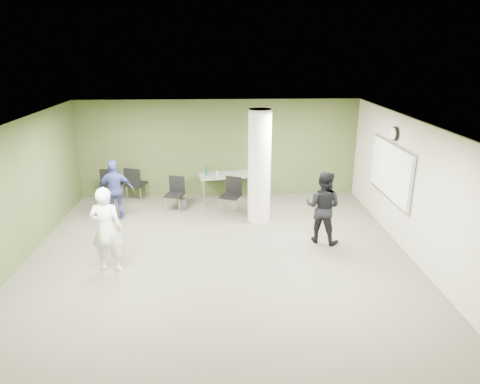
{
  "coord_description": "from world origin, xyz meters",
  "views": [
    {
      "loc": [
        0.07,
        -8.02,
        4.18
      ],
      "look_at": [
        0.48,
        1.0,
        1.1
      ],
      "focal_mm": 32.0,
      "sensor_mm": 36.0,
      "label": 1
    }
  ],
  "objects_px": {
    "chair_back_left": "(111,182)",
    "man_blue": "(115,190)",
    "woman_white": "(107,230)",
    "folding_table": "(227,176)",
    "man_black": "(323,207)"
  },
  "relations": [
    {
      "from": "chair_back_left",
      "to": "man_blue",
      "type": "bearing_deg",
      "value": 117.51
    },
    {
      "from": "woman_white",
      "to": "chair_back_left",
      "type": "bearing_deg",
      "value": -73.57
    },
    {
      "from": "woman_white",
      "to": "man_blue",
      "type": "bearing_deg",
      "value": -76.66
    },
    {
      "from": "folding_table",
      "to": "man_blue",
      "type": "bearing_deg",
      "value": -165.23
    },
    {
      "from": "chair_back_left",
      "to": "woman_white",
      "type": "relative_size",
      "value": 0.57
    },
    {
      "from": "woman_white",
      "to": "man_black",
      "type": "height_order",
      "value": "woman_white"
    },
    {
      "from": "folding_table",
      "to": "man_blue",
      "type": "xyz_separation_m",
      "value": [
        -2.82,
        -1.29,
        0.05
      ]
    },
    {
      "from": "man_black",
      "to": "chair_back_left",
      "type": "bearing_deg",
      "value": 0.72
    },
    {
      "from": "woman_white",
      "to": "folding_table",
      "type": "bearing_deg",
      "value": -117.14
    },
    {
      "from": "chair_back_left",
      "to": "man_blue",
      "type": "xyz_separation_m",
      "value": [
        0.44,
        -1.3,
        0.19
      ]
    },
    {
      "from": "woman_white",
      "to": "man_blue",
      "type": "xyz_separation_m",
      "value": [
        -0.45,
        2.67,
        -0.09
      ]
    },
    {
      "from": "man_black",
      "to": "man_blue",
      "type": "bearing_deg",
      "value": 11.28
    },
    {
      "from": "chair_back_left",
      "to": "woman_white",
      "type": "xyz_separation_m",
      "value": [
        0.89,
        -3.97,
        0.28
      ]
    },
    {
      "from": "man_blue",
      "to": "chair_back_left",
      "type": "bearing_deg",
      "value": -79.42
    },
    {
      "from": "folding_table",
      "to": "man_black",
      "type": "height_order",
      "value": "man_black"
    }
  ]
}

